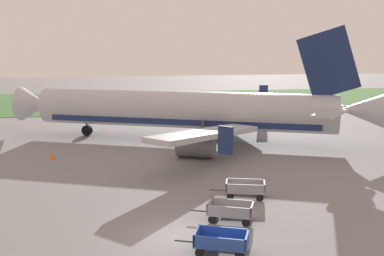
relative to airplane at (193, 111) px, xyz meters
name	(u,v)px	position (x,y,z in m)	size (l,w,h in m)	color
ground_plane	(174,237)	(-4.54, -23.11, -3.05)	(220.00, 220.00, 0.00)	slate
grass_strip	(136,101)	(-4.54, 31.69, -3.02)	(220.00, 28.00, 0.06)	#3D7033
airplane	(193,111)	(0.00, 0.00, 0.00)	(36.12, 29.45, 11.34)	#B2B7BC
baggage_cart_second_in_row	(221,242)	(-2.54, -25.38, -2.45)	(3.58, 2.21, 1.07)	#234CB2
baggage_cart_third_in_row	(230,211)	(-1.18, -21.46, -2.45)	(3.57, 2.24, 1.07)	gray
baggage_cart_fourth_in_row	(245,189)	(0.68, -17.68, -2.45)	(3.62, 2.00, 1.07)	gray
traffic_cone_near_plane	(52,156)	(-12.94, -5.66, -2.74)	(0.48, 0.48, 0.63)	orange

